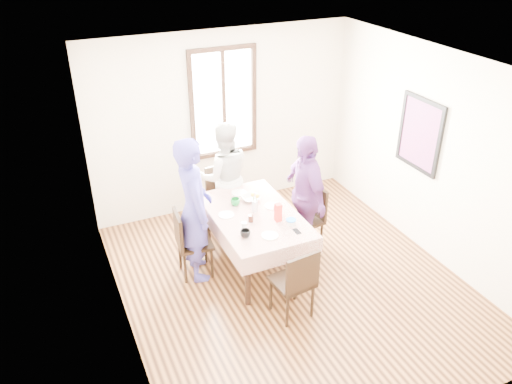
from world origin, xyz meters
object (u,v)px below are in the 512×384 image
chair_far (225,198)px  person_left (194,210)px  chair_near (292,281)px  person_far (225,177)px  chair_right (304,220)px  person_right (304,195)px  dining_table (254,240)px  chair_left (195,243)px

chair_far → person_left: person_left is taller
chair_near → person_far: (0.00, 2.04, 0.36)m
chair_right → person_right: 0.38m
chair_right → person_left: size_ratio=0.49×
chair_right → chair_far: 1.24m
chair_right → person_far: 1.28m
chair_near → dining_table: bearing=83.6°
chair_left → person_left: (0.02, 0.00, 0.47)m
person_left → chair_far: bearing=-34.2°
dining_table → person_far: 1.10m
chair_far → person_far: bearing=84.3°
chair_left → person_far: size_ratio=0.56×
chair_right → chair_near: same height
dining_table → chair_right: size_ratio=1.65×
chair_near → person_left: bearing=115.7°
chair_left → chair_right: size_ratio=1.00×
dining_table → chair_left: size_ratio=1.65×
chair_right → chair_left: bearing=79.7°
chair_far → chair_near: size_ratio=1.00×
dining_table → chair_near: 1.03m
chair_near → person_left: (-0.73, 1.17, 0.47)m
person_far → person_right: person_right is taller
chair_right → chair_far: size_ratio=1.00×
dining_table → chair_near: bearing=-90.0°
person_right → dining_table: bearing=-83.5°
person_left → person_right: 1.47m
chair_left → person_right: person_right is taller
dining_table → chair_right: 0.76m
chair_right → person_far: person_far is taller
chair_right → person_left: (-1.49, 0.09, 0.47)m
chair_left → chair_far: bearing=145.3°
chair_near → person_left: size_ratio=0.49×
chair_far → person_left: size_ratio=0.49×
chair_near → person_far: bearing=83.6°
chair_right → person_right: size_ratio=0.54×
chair_right → person_left: 1.56m
chair_far → person_left: (-0.73, -0.89, 0.47)m
person_far → chair_right: bearing=138.8°
chair_near → person_right: (0.73, 1.08, 0.38)m
chair_far → person_far: 0.36m
chair_far → person_right: size_ratio=0.54×
person_far → person_left: bearing=60.7°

